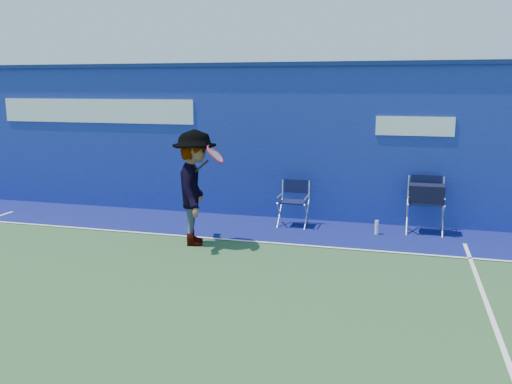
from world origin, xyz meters
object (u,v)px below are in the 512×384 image
(directors_chair_right, at_px, (425,210))
(tennis_player, at_px, (195,188))
(water_bottle, at_px, (377,228))
(directors_chair_left, at_px, (293,212))

(directors_chair_right, distance_m, tennis_player, 4.16)
(directors_chair_right, distance_m, water_bottle, 0.95)
(directors_chair_left, bearing_deg, tennis_player, -130.17)
(tennis_player, bearing_deg, directors_chair_right, 24.97)
(directors_chair_left, distance_m, directors_chair_right, 2.40)
(directors_chair_left, relative_size, water_bottle, 3.35)
(directors_chair_left, distance_m, water_bottle, 1.59)
(directors_chair_left, bearing_deg, directors_chair_right, 3.51)
(directors_chair_right, height_order, water_bottle, directors_chair_right)
(directors_chair_left, height_order, directors_chair_right, directors_chair_right)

